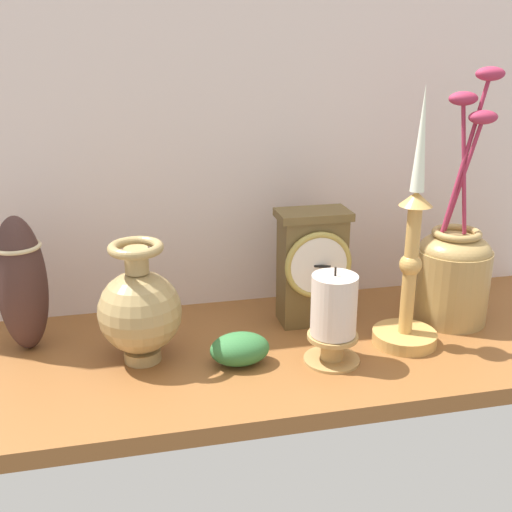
# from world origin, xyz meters

# --- Properties ---
(ground_plane) EXTENTS (1.00, 0.36, 0.02)m
(ground_plane) POSITION_xyz_m (0.00, 0.00, -0.01)
(ground_plane) COLOR brown
(back_wall) EXTENTS (1.20, 0.02, 0.65)m
(back_wall) POSITION_xyz_m (0.00, 0.18, 0.33)
(back_wall) COLOR silver
(back_wall) RESTS_ON ground_plane
(mantel_clock) EXTENTS (0.11, 0.08, 0.18)m
(mantel_clock) POSITION_xyz_m (0.07, 0.07, 0.09)
(mantel_clock) COLOR brown
(mantel_clock) RESTS_ON ground_plane
(candlestick_tall_left) EXTENTS (0.09, 0.09, 0.37)m
(candlestick_tall_left) POSITION_xyz_m (0.18, -0.03, 0.11)
(candlestick_tall_left) COLOR tan
(candlestick_tall_left) RESTS_ON ground_plane
(brass_vase_bulbous) EXTENTS (0.11, 0.11, 0.17)m
(brass_vase_bulbous) POSITION_xyz_m (-0.19, 0.00, 0.08)
(brass_vase_bulbous) COLOR tan
(brass_vase_bulbous) RESTS_ON ground_plane
(brass_vase_jar) EXTENTS (0.11, 0.11, 0.38)m
(brass_vase_jar) POSITION_xyz_m (0.29, 0.03, 0.09)
(brass_vase_jar) COLOR #AB884F
(brass_vase_jar) RESTS_ON ground_plane
(pillar_candle_front) EXTENTS (0.08, 0.08, 0.14)m
(pillar_candle_front) POSITION_xyz_m (0.06, -0.06, 0.07)
(pillar_candle_front) COLOR tan
(pillar_candle_front) RESTS_ON ground_plane
(tall_ceramic_vase) EXTENTS (0.07, 0.07, 0.20)m
(tall_ceramic_vase) POSITION_xyz_m (-0.35, 0.07, 0.10)
(tall_ceramic_vase) COLOR #412925
(tall_ceramic_vase) RESTS_ON ground_plane
(ivy_sprig) EXTENTS (0.08, 0.06, 0.04)m
(ivy_sprig) POSITION_xyz_m (-0.06, -0.04, 0.02)
(ivy_sprig) COLOR #337239
(ivy_sprig) RESTS_ON ground_plane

